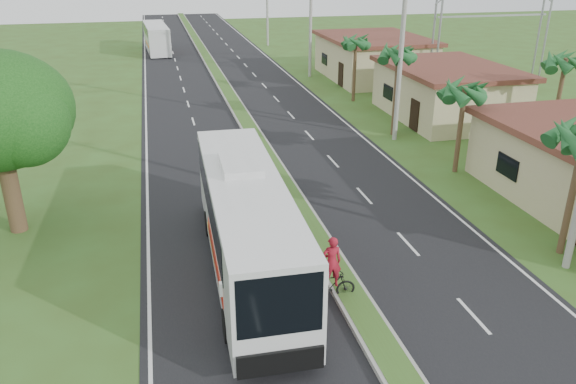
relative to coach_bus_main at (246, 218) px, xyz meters
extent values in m
plane|color=#3A521E|center=(3.12, -4.50, -2.15)|extent=(180.00, 180.00, 0.00)
cube|color=black|center=(3.12, 15.50, -2.14)|extent=(14.00, 160.00, 0.02)
cube|color=gray|center=(3.12, 15.50, -2.06)|extent=(1.20, 160.00, 0.17)
cube|color=#3A521E|center=(3.12, 15.50, -1.97)|extent=(0.95, 160.00, 0.02)
cube|color=silver|center=(-3.58, 15.50, -2.15)|extent=(0.12, 160.00, 0.01)
cube|color=silver|center=(9.82, 15.50, -2.15)|extent=(0.12, 160.00, 0.01)
cube|color=tan|center=(17.12, 17.50, -0.48)|extent=(7.00, 10.00, 3.35)
cube|color=#51241C|center=(17.12, 17.50, 1.36)|extent=(7.60, 10.60, 0.32)
cube|color=tan|center=(17.12, 31.50, -0.40)|extent=(8.00, 11.00, 3.50)
cube|color=#51241C|center=(17.12, 31.50, 1.51)|extent=(8.60, 11.60, 0.32)
cylinder|color=#473321|center=(12.12, -1.50, 0.35)|extent=(0.26, 0.26, 5.00)
cylinder|color=#473321|center=(12.52, 7.50, 0.15)|extent=(0.26, 0.26, 4.60)
cylinder|color=#473321|center=(11.92, 14.50, 0.55)|extent=(0.26, 0.26, 5.40)
cylinder|color=#473321|center=(12.42, 23.50, 0.25)|extent=(0.26, 0.26, 4.80)
cylinder|color=#473321|center=(20.62, 10.50, 0.45)|extent=(0.26, 0.26, 5.20)
cylinder|color=#473321|center=(-8.88, 5.50, -0.15)|extent=(0.70, 0.70, 4.00)
sphere|color=#113E10|center=(-7.68, 4.50, 2.75)|extent=(3.40, 3.40, 3.40)
cylinder|color=gray|center=(11.62, 13.50, 3.85)|extent=(0.28, 0.28, 12.00)
cylinder|color=gray|center=(11.62, 33.50, 3.35)|extent=(0.28, 0.28, 11.00)
cylinder|color=gray|center=(11.62, 53.50, 3.10)|extent=(0.28, 0.28, 10.50)
cylinder|color=gray|center=(20.12, 25.00, 3.85)|extent=(0.18, 0.18, 12.00)
cylinder|color=gray|center=(30.12, 25.00, 3.85)|extent=(0.18, 0.18, 12.00)
cylinder|color=gray|center=(20.12, 26.00, 3.85)|extent=(0.18, 0.18, 12.00)
cylinder|color=gray|center=(30.12, 26.00, 3.85)|extent=(0.18, 0.18, 12.00)
cube|color=gray|center=(25.12, 25.50, 3.85)|extent=(10.00, 0.14, 0.14)
cube|color=silver|center=(0.00, -0.06, -0.11)|extent=(2.81, 12.16, 3.18)
cube|color=black|center=(0.01, 0.55, 0.59)|extent=(2.80, 9.74, 1.27)
cube|color=black|center=(-0.14, -6.05, 0.40)|extent=(2.27, 0.19, 1.78)
cube|color=#B21D0E|center=(-0.03, -1.27, -0.74)|extent=(2.69, 5.31, 0.55)
cube|color=yellow|center=(0.01, 0.25, -1.00)|extent=(2.64, 3.09, 0.25)
cube|color=silver|center=(0.03, 1.15, 1.62)|extent=(1.47, 2.45, 0.28)
cylinder|color=black|center=(-1.23, -3.86, -1.63)|extent=(0.35, 1.06, 1.05)
cylinder|color=black|center=(1.05, -3.92, -1.63)|extent=(0.35, 1.06, 1.05)
cylinder|color=black|center=(-1.07, 3.20, -1.63)|extent=(0.35, 1.06, 1.05)
cylinder|color=black|center=(1.21, 3.14, -1.63)|extent=(0.35, 1.06, 1.05)
cube|color=silver|center=(-2.08, 51.59, -0.53)|extent=(2.91, 10.80, 2.97)
cube|color=black|center=(-2.11, 52.05, 0.37)|extent=(2.80, 8.02, 1.01)
cube|color=#E75617|center=(-2.03, 50.66, -1.09)|extent=(2.65, 5.23, 0.33)
cylinder|color=black|center=(-2.86, 47.13, -1.71)|extent=(0.33, 0.91, 0.89)
cylinder|color=black|center=(-0.82, 47.24, -1.71)|extent=(0.33, 0.91, 0.89)
cylinder|color=black|center=(-3.32, 55.48, -1.71)|extent=(0.33, 0.91, 0.89)
cylinder|color=black|center=(-1.28, 55.59, -1.71)|extent=(0.33, 0.91, 0.89)
imported|color=black|center=(2.40, -2.50, -1.64)|extent=(1.71, 0.54, 1.02)
imported|color=maroon|center=(2.40, -2.50, -0.69)|extent=(0.68, 0.46, 1.82)
camera|label=1|loc=(-2.71, -17.79, 8.68)|focal=35.00mm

